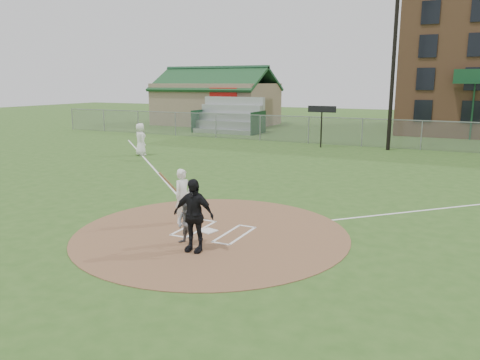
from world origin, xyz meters
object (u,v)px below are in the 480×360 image
at_px(ondeck_player, 140,139).
at_px(batter_at_plate, 183,196).
at_px(catcher, 187,223).
at_px(umpire, 193,215).
at_px(home_plate, 208,231).

distance_m(ondeck_player, batter_at_plate, 15.22).
relative_size(catcher, batter_at_plate, 0.69).
bearing_deg(umpire, catcher, 138.09).
relative_size(home_plate, catcher, 0.36).
distance_m(home_plate, catcher, 1.43).
relative_size(home_plate, ondeck_player, 0.22).
height_order(catcher, ondeck_player, ondeck_player).
distance_m(catcher, umpire, 0.68).
relative_size(catcher, ondeck_player, 0.61).
height_order(home_plate, catcher, catcher).
height_order(umpire, ondeck_player, umpire).
distance_m(home_plate, umpire, 1.98).
bearing_deg(batter_at_plate, catcher, -54.44).
height_order(catcher, batter_at_plate, batter_at_plate).
bearing_deg(catcher, umpire, -31.04).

